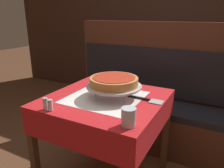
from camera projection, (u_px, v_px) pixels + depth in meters
name	position (u px, v px, depth m)	size (l,w,h in m)	color
dining_table_front	(105.00, 112.00, 1.66)	(0.84, 0.84, 0.76)	red
dining_table_rear	(168.00, 68.00, 2.89)	(0.74, 0.74, 0.76)	#194799
booth_bench	(148.00, 109.00, 2.36)	(1.77, 0.46, 1.28)	#4C2819
back_wall_panel	(173.00, 25.00, 3.16)	(6.00, 0.04, 2.40)	#3D2319
pizza_pan_stand	(114.00, 86.00, 1.60)	(0.41, 0.41, 0.09)	#ADADB2
deep_dish_pizza	(114.00, 81.00, 1.59)	(0.35, 0.35, 0.06)	#C68E47
pizza_server	(146.00, 99.00, 1.56)	(0.26, 0.08, 0.01)	#BCBCC1
water_glass_near	(129.00, 117.00, 1.19)	(0.08, 0.08, 0.10)	silver
salt_shaker	(46.00, 104.00, 1.40)	(0.03, 0.03, 0.08)	silver
pepper_shaker	(50.00, 105.00, 1.39)	(0.03, 0.03, 0.07)	silver
napkin_holder	(120.00, 78.00, 1.95)	(0.10, 0.05, 0.09)	#B2B2B7
condiment_caddy	(161.00, 57.00, 2.83)	(0.12, 0.12, 0.18)	black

